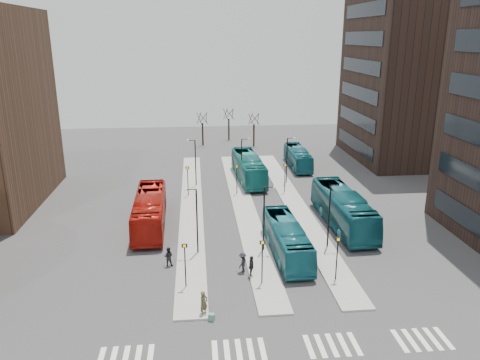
{
  "coord_description": "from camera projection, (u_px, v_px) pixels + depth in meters",
  "views": [
    {
      "loc": [
        -3.34,
        -20.73,
        18.97
      ],
      "look_at": [
        1.03,
        24.06,
        5.0
      ],
      "focal_mm": 35.0,
      "sensor_mm": 36.0,
      "label": 1
    }
  ],
  "objects": [
    {
      "name": "island_left",
      "position": [
        192.0,
        207.0,
        53.76
      ],
      "size": [
        2.5,
        45.0,
        0.15
      ],
      "primitive_type": "cube",
      "color": "gray",
      "rests_on": "ground"
    },
    {
      "name": "island_mid",
      "position": [
        243.0,
        205.0,
        54.32
      ],
      "size": [
        2.5,
        45.0,
        0.15
      ],
      "primitive_type": "cube",
      "color": "gray",
      "rests_on": "ground"
    },
    {
      "name": "island_right",
      "position": [
        294.0,
        203.0,
        54.88
      ],
      "size": [
        2.5,
        45.0,
        0.15
      ],
      "primitive_type": "cube",
      "color": "gray",
      "rests_on": "ground"
    },
    {
      "name": "suitcase",
      "position": [
        211.0,
        317.0,
        32.43
      ],
      "size": [
        0.48,
        0.42,
        0.51
      ],
      "primitive_type": "cube",
      "rotation": [
        0.0,
        0.0,
        -0.25
      ],
      "color": "#1B4096",
      "rests_on": "ground"
    },
    {
      "name": "red_bus",
      "position": [
        150.0,
        210.0,
        48.01
      ],
      "size": [
        3.29,
        12.66,
        3.5
      ],
      "primitive_type": "imported",
      "rotation": [
        0.0,
        0.0,
        0.03
      ],
      "color": "#A3140C",
      "rests_on": "ground"
    },
    {
      "name": "teal_bus_a",
      "position": [
        286.0,
        239.0,
        41.91
      ],
      "size": [
        2.91,
        10.99,
        3.04
      ],
      "primitive_type": "imported",
      "rotation": [
        0.0,
        0.0,
        0.03
      ],
      "color": "#16606E",
      "rests_on": "ground"
    },
    {
      "name": "teal_bus_b",
      "position": [
        248.0,
        168.0,
        63.42
      ],
      "size": [
        3.68,
        12.78,
        3.52
      ],
      "primitive_type": "imported",
      "rotation": [
        0.0,
        0.0,
        0.06
      ],
      "color": "#156D6A",
      "rests_on": "ground"
    },
    {
      "name": "teal_bus_c",
      "position": [
        343.0,
        209.0,
        48.2
      ],
      "size": [
        3.46,
        13.34,
        3.69
      ],
      "primitive_type": "imported",
      "rotation": [
        0.0,
        0.0,
        0.03
      ],
      "color": "#12515B",
      "rests_on": "ground"
    },
    {
      "name": "teal_bus_d",
      "position": [
        298.0,
        157.0,
        69.93
      ],
      "size": [
        2.61,
        10.56,
        2.93
      ],
      "primitive_type": "imported",
      "rotation": [
        0.0,
        0.0,
        -0.01
      ],
      "color": "#155B69",
      "rests_on": "ground"
    },
    {
      "name": "traveller",
      "position": [
        204.0,
        303.0,
        32.86
      ],
      "size": [
        0.8,
        0.79,
        1.87
      ],
      "primitive_type": "imported",
      "rotation": [
        0.0,
        0.0,
        0.77
      ],
      "color": "#4D472E",
      "rests_on": "ground"
    },
    {
      "name": "commuter_a",
      "position": [
        168.0,
        257.0,
        39.99
      ],
      "size": [
        0.93,
        0.78,
        1.71
      ],
      "primitive_type": "imported",
      "rotation": [
        0.0,
        0.0,
        2.98
      ],
      "color": "black",
      "rests_on": "ground"
    },
    {
      "name": "commuter_b",
      "position": [
        251.0,
        267.0,
        38.1
      ],
      "size": [
        0.55,
        1.12,
        1.86
      ],
      "primitive_type": "imported",
      "rotation": [
        0.0,
        0.0,
        1.48
      ],
      "color": "black",
      "rests_on": "ground"
    },
    {
      "name": "commuter_c",
      "position": [
        243.0,
        262.0,
        38.96
      ],
      "size": [
        1.11,
        1.28,
        1.72
      ],
      "primitive_type": "imported",
      "rotation": [
        0.0,
        0.0,
        4.18
      ],
      "color": "black",
      "rests_on": "ground"
    },
    {
      "name": "crosswalk_stripes",
      "position": [
        282.0,
        348.0,
        29.6
      ],
      "size": [
        22.35,
        2.4,
        0.01
      ],
      "color": "silver",
      "rests_on": "ground"
    },
    {
      "name": "tower_far",
      "position": [
        424.0,
        62.0,
        71.69
      ],
      "size": [
        20.12,
        20.0,
        30.0
      ],
      "color": "black",
      "rests_on": "ground"
    },
    {
      "name": "sign_poles",
      "position": [
        247.0,
        208.0,
        46.94
      ],
      "size": [
        12.45,
        22.12,
        3.65
      ],
      "color": "black",
      "rests_on": "ground"
    },
    {
      "name": "lamp_posts",
      "position": [
        251.0,
        181.0,
        51.44
      ],
      "size": [
        14.04,
        20.24,
        6.12
      ],
      "color": "black",
      "rests_on": "ground"
    },
    {
      "name": "bare_trees",
      "position": [
        228.0,
        129.0,
        84.65
      ],
      "size": [
        10.97,
        8.14,
        5.9
      ],
      "color": "black",
      "rests_on": "ground"
    }
  ]
}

